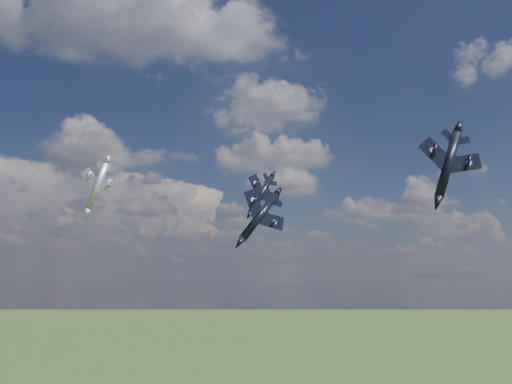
{
  "coord_description": "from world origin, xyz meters",
  "views": [
    {
      "loc": [
        -3.2,
        -73.97,
        67.98
      ],
      "look_at": [
        7.09,
        17.21,
        83.33
      ],
      "focal_mm": 35.0,
      "sensor_mm": 36.0,
      "label": 1
    }
  ],
  "objects_px": {
    "jet_right_navy": "(448,164)",
    "jet_high_navy": "(261,194)",
    "jet_lead_navy": "(260,216)",
    "jet_left_silver": "(97,186)"
  },
  "relations": [
    {
      "from": "jet_lead_navy",
      "to": "jet_left_silver",
      "type": "height_order",
      "value": "jet_left_silver"
    },
    {
      "from": "jet_high_navy",
      "to": "jet_right_navy",
      "type": "bearing_deg",
      "value": -89.12
    },
    {
      "from": "jet_lead_navy",
      "to": "jet_high_navy",
      "type": "height_order",
      "value": "jet_high_navy"
    },
    {
      "from": "jet_lead_navy",
      "to": "jet_high_navy",
      "type": "bearing_deg",
      "value": 59.17
    },
    {
      "from": "jet_lead_navy",
      "to": "jet_right_navy",
      "type": "xyz_separation_m",
      "value": [
        23.9,
        -26.78,
        4.66
      ]
    },
    {
      "from": "jet_lead_navy",
      "to": "jet_right_navy",
      "type": "distance_m",
      "value": 36.2
    },
    {
      "from": "jet_right_navy",
      "to": "jet_high_navy",
      "type": "height_order",
      "value": "jet_high_navy"
    },
    {
      "from": "jet_high_navy",
      "to": "jet_left_silver",
      "type": "height_order",
      "value": "jet_high_navy"
    },
    {
      "from": "jet_lead_navy",
      "to": "jet_left_silver",
      "type": "relative_size",
      "value": 1.24
    },
    {
      "from": "jet_high_navy",
      "to": "jet_left_silver",
      "type": "bearing_deg",
      "value": -173.33
    }
  ]
}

